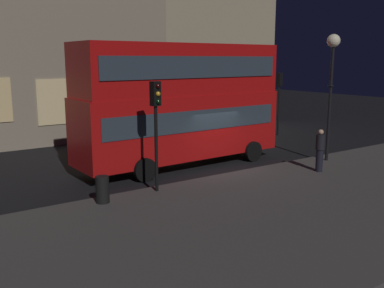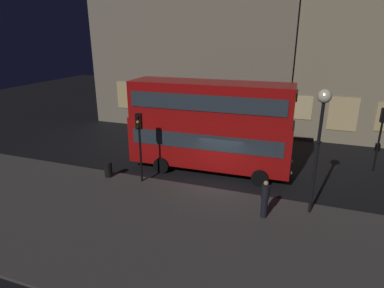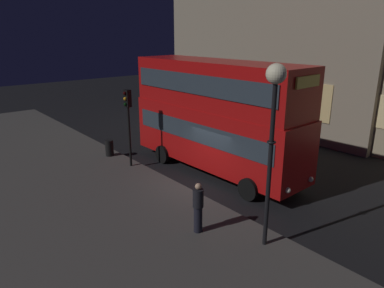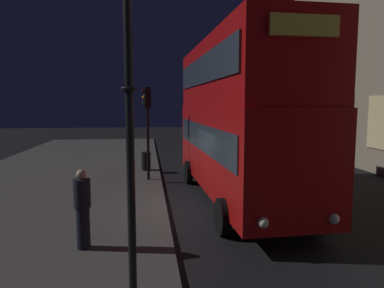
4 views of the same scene
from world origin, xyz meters
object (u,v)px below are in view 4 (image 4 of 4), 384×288
at_px(street_lamp, 128,22).
at_px(pedestrian, 83,208).
at_px(litter_bin, 146,161).
at_px(traffic_light_near_kerb, 147,114).
at_px(double_decker_bus, 237,113).

distance_m(street_lamp, pedestrian, 4.29).
height_order(street_lamp, litter_bin, street_lamp).
distance_m(traffic_light_near_kerb, pedestrian, 7.48).
relative_size(traffic_light_near_kerb, street_lamp, 0.68).
xyz_separation_m(double_decker_bus, litter_bin, (-5.20, -3.20, -2.48)).
xyz_separation_m(double_decker_bus, traffic_light_near_kerb, (-3.06, -3.11, -0.09)).
distance_m(double_decker_bus, pedestrian, 6.42).
bearing_deg(double_decker_bus, pedestrian, -50.41).
bearing_deg(traffic_light_near_kerb, street_lamp, -10.90).
bearing_deg(double_decker_bus, litter_bin, -150.15).
xyz_separation_m(street_lamp, pedestrian, (-1.98, -1.18, -3.62)).
relative_size(traffic_light_near_kerb, pedestrian, 2.18).
relative_size(double_decker_bus, traffic_light_near_kerb, 2.50).
bearing_deg(pedestrian, litter_bin, -76.74).
bearing_deg(traffic_light_near_kerb, litter_bin, 173.43).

